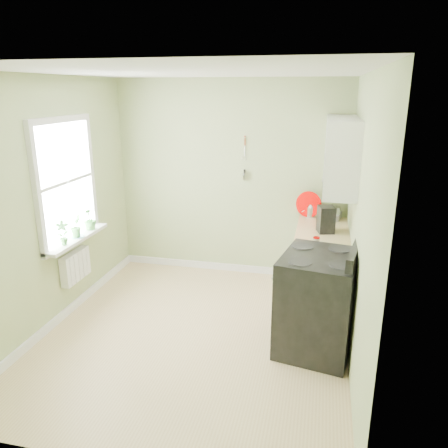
% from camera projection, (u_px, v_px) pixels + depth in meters
% --- Properties ---
extents(floor, '(3.20, 3.60, 0.02)m').
position_uv_depth(floor, '(195.00, 334.00, 4.76)').
color(floor, tan).
rests_on(floor, ground).
extents(ceiling, '(3.20, 3.60, 0.02)m').
position_uv_depth(ceiling, '(190.00, 71.00, 3.95)').
color(ceiling, white).
rests_on(ceiling, wall_back).
extents(wall_back, '(3.20, 0.02, 2.70)m').
position_uv_depth(wall_back, '(230.00, 180.00, 6.04)').
color(wall_back, '#ACBA7F').
rests_on(wall_back, floor).
extents(wall_left, '(0.02, 3.60, 2.70)m').
position_uv_depth(wall_left, '(49.00, 206.00, 4.70)').
color(wall_left, '#ACBA7F').
rests_on(wall_left, floor).
extents(wall_right, '(0.02, 3.60, 2.70)m').
position_uv_depth(wall_right, '(360.00, 225.00, 4.01)').
color(wall_right, '#ACBA7F').
rests_on(wall_right, floor).
extents(base_cabinets, '(0.60, 1.60, 0.87)m').
position_uv_depth(base_cabinets, '(321.00, 272.00, 5.28)').
color(base_cabinets, white).
rests_on(base_cabinets, floor).
extents(countertop, '(0.64, 1.60, 0.04)m').
position_uv_depth(countertop, '(323.00, 236.00, 5.15)').
color(countertop, beige).
rests_on(countertop, base_cabinets).
extents(upper_cabinets, '(0.35, 1.40, 0.80)m').
position_uv_depth(upper_cabinets, '(341.00, 154.00, 4.93)').
color(upper_cabinets, white).
rests_on(upper_cabinets, wall_right).
extents(window, '(0.06, 1.14, 1.44)m').
position_uv_depth(window, '(65.00, 182.00, 4.91)').
color(window, white).
rests_on(window, wall_left).
extents(window_sill, '(0.18, 1.14, 0.04)m').
position_uv_depth(window_sill, '(77.00, 239.00, 5.09)').
color(window_sill, white).
rests_on(window_sill, wall_left).
extents(radiator, '(0.12, 0.50, 0.35)m').
position_uv_depth(radiator, '(75.00, 266.00, 5.15)').
color(radiator, white).
rests_on(radiator, wall_left).
extents(wall_utensils, '(0.02, 0.14, 0.58)m').
position_uv_depth(wall_utensils, '(245.00, 165.00, 5.91)').
color(wall_utensils, beige).
rests_on(wall_utensils, wall_back).
extents(stove, '(0.86, 0.94, 1.14)m').
position_uv_depth(stove, '(318.00, 302.00, 4.36)').
color(stove, black).
rests_on(stove, floor).
extents(stand_mixer, '(0.26, 0.36, 0.41)m').
position_uv_depth(stand_mixer, '(334.00, 205.00, 5.76)').
color(stand_mixer, '#B2B2B7').
rests_on(stand_mixer, countertop).
extents(kettle, '(0.17, 0.10, 0.17)m').
position_uv_depth(kettle, '(311.00, 211.00, 5.83)').
color(kettle, silver).
rests_on(kettle, countertop).
extents(coffee_maker, '(0.23, 0.24, 0.32)m').
position_uv_depth(coffee_maker, '(326.00, 220.00, 5.19)').
color(coffee_maker, black).
rests_on(coffee_maker, countertop).
extents(red_tray, '(0.35, 0.16, 0.35)m').
position_uv_depth(red_tray, '(309.00, 204.00, 5.81)').
color(red_tray, '#D30200').
rests_on(red_tray, countertop).
extents(jar, '(0.07, 0.07, 0.08)m').
position_uv_depth(jar, '(316.00, 240.00, 4.82)').
color(jar, '#B2AE90').
rests_on(jar, countertop).
extents(plant_a, '(0.18, 0.17, 0.28)m').
position_uv_depth(plant_a, '(63.00, 233.00, 4.78)').
color(plant_a, '#3D8039').
rests_on(plant_a, window_sill).
extents(plant_b, '(0.15, 0.17, 0.27)m').
position_uv_depth(plant_b, '(76.00, 226.00, 5.03)').
color(plant_b, '#3D8039').
rests_on(plant_b, window_sill).
extents(plant_c, '(0.21, 0.21, 0.27)m').
position_uv_depth(plant_c, '(90.00, 219.00, 5.32)').
color(plant_c, '#3D8039').
rests_on(plant_c, window_sill).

